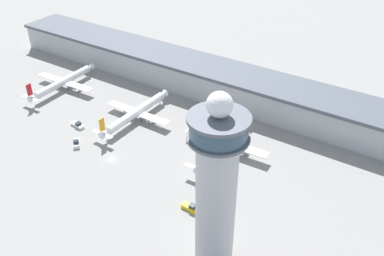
{
  "coord_description": "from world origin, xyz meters",
  "views": [
    {
      "loc": [
        102.54,
        -97.23,
        105.75
      ],
      "look_at": [
        20.79,
        27.73,
        7.49
      ],
      "focal_mm": 40.0,
      "sensor_mm": 36.0,
      "label": 1
    }
  ],
  "objects": [
    {
      "name": "airplane_gate_charlie",
      "position": [
        35.4,
        29.86,
        4.68
      ],
      "size": [
        37.31,
        44.34,
        13.92
      ],
      "color": "white",
      "rests_on": "ground"
    },
    {
      "name": "terminal_building",
      "position": [
        0.0,
        70.0,
        7.77
      ],
      "size": [
        242.28,
        25.0,
        15.34
      ],
      "color": "#B2B2B7",
      "rests_on": "ground"
    },
    {
      "name": "service_truck_baggage",
      "position": [
        -18.98,
        -0.73,
        1.03
      ],
      "size": [
        6.02,
        6.08,
        2.96
      ],
      "color": "black",
      "rests_on": "ground"
    },
    {
      "name": "control_tower",
      "position": [
        59.76,
        -19.78,
        28.6
      ],
      "size": [
        16.19,
        16.19,
        57.67
      ],
      "color": "#BCBCC1",
      "rests_on": "ground"
    },
    {
      "name": "service_truck_fuel",
      "position": [
        42.8,
        -6.5,
        0.98
      ],
      "size": [
        6.97,
        2.51,
        2.84
      ],
      "color": "black",
      "rests_on": "ground"
    },
    {
      "name": "ground_plane",
      "position": [
        0.0,
        0.0,
        0.0
      ],
      "size": [
        1000.0,
        1000.0,
        0.0
      ],
      "primitive_type": "plane",
      "color": "gray"
    },
    {
      "name": "service_truck_catering",
      "position": [
        -29.3,
        9.88,
        0.85
      ],
      "size": [
        7.33,
        3.46,
        2.46
      ],
      "color": "black",
      "rests_on": "ground"
    },
    {
      "name": "airplane_gate_bravo",
      "position": [
        -10.62,
        28.91,
        3.95
      ],
      "size": [
        34.47,
        45.3,
        11.93
      ],
      "color": "white",
      "rests_on": "ground"
    },
    {
      "name": "airplane_gate_alpha",
      "position": [
        -61.66,
        31.8,
        4.17
      ],
      "size": [
        36.15,
        44.06,
        11.98
      ],
      "color": "silver",
      "rests_on": "ground"
    }
  ]
}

